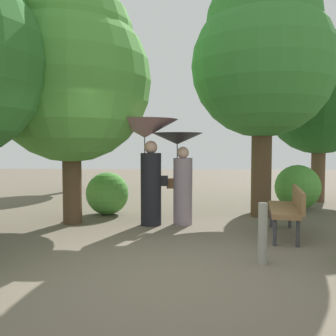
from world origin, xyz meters
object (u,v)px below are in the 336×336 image
tree_near_left (73,117)px  tree_mid_right (320,92)px  path_marker_post (263,233)px  person_left (147,146)px  park_bench (288,207)px  person_right (180,162)px  tree_far_back (70,69)px  tree_near_right (263,53)px

tree_near_left → tree_mid_right: (7.50, -2.08, 0.51)m
path_marker_post → tree_near_left: bearing=122.0°
tree_mid_right → person_left: bearing=-143.5°
person_left → park_bench: bearing=-105.1°
person_left → tree_mid_right: tree_mid_right is taller
person_left → tree_mid_right: size_ratio=0.44×
person_left → person_right: bearing=-78.8°
park_bench → tree_mid_right: 5.19m
person_right → park_bench: size_ratio=1.15×
tree_mid_right → person_right: bearing=-140.0°
tree_mid_right → park_bench: bearing=-115.3°
park_bench → tree_near_left: 8.56m
person_right → tree_far_back: 2.82m
tree_near_left → path_marker_post: bearing=-58.0°
tree_near_right → tree_far_back: 4.05m
person_right → tree_mid_right: 5.28m
person_right → park_bench: bearing=-113.0°
park_bench → path_marker_post: size_ratio=1.93×
tree_near_left → tree_near_right: bearing=-38.6°
tree_near_right → path_marker_post: bearing=-101.1°
path_marker_post → tree_near_right: bearing=78.9°
person_left → tree_near_right: size_ratio=0.38×
park_bench → tree_near_right: size_ratio=0.29×
tree_near_left → tree_near_right: size_ratio=0.70×
tree_near_left → tree_near_right: (5.47, -4.36, 1.03)m
tree_far_back → tree_near_left: bearing=106.4°
park_bench → tree_far_back: 4.84m
park_bench → tree_mid_right: (1.94, 4.11, 2.51)m
tree_far_back → person_right: bearing=-0.4°
tree_near_right → tree_far_back: size_ratio=1.11×
park_bench → tree_far_back: size_ratio=0.32×
park_bench → tree_near_left: size_ratio=0.42×
path_marker_post → person_left: bearing=126.9°
tree_near_left → park_bench: bearing=-48.0°
person_right → park_bench: (1.87, -0.91, -0.72)m
person_right → tree_far_back: bearing=92.7°
person_right → tree_near_left: 6.57m
person_right → path_marker_post: (1.11, -2.43, -0.82)m
person_right → path_marker_post: bearing=-152.3°
park_bench → path_marker_post: 1.70m
tree_near_right → tree_mid_right: tree_near_right is taller
path_marker_post → park_bench: bearing=63.7°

